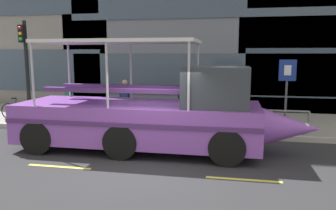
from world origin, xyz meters
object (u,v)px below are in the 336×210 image
at_px(duck_tour_boat, 155,115).
at_px(pedestrian_mid_right, 125,95).
at_px(traffic_light_pole, 26,60).
at_px(parking_sign, 287,83).
at_px(pedestrian_mid_left, 180,101).
at_px(pedestrian_near_stern, 69,98).
at_px(pedestrian_near_bow, 235,100).
at_px(leaned_bicycle, 19,111).

bearing_deg(duck_tour_boat, pedestrian_mid_right, 120.76).
distance_m(traffic_light_pole, parking_sign, 10.58).
relative_size(pedestrian_mid_left, pedestrian_near_stern, 1.05).
height_order(pedestrian_near_bow, pedestrian_mid_left, pedestrian_near_bow).
distance_m(parking_sign, leaned_bicycle, 10.99).
height_order(pedestrian_mid_left, pedestrian_near_stern, pedestrian_mid_left).
xyz_separation_m(duck_tour_boat, pedestrian_near_bow, (2.43, 3.58, 0.03)).
xyz_separation_m(pedestrian_near_bow, pedestrian_near_stern, (-7.04, -0.28, -0.06)).
distance_m(parking_sign, pedestrian_near_bow, 2.16).
height_order(pedestrian_mid_left, pedestrian_mid_right, pedestrian_mid_right).
bearing_deg(leaned_bicycle, pedestrian_near_stern, 16.40).
bearing_deg(parking_sign, leaned_bicycle, -179.77).
bearing_deg(parking_sign, pedestrian_near_bow, 155.36).
xyz_separation_m(traffic_light_pole, duck_tour_boat, (6.30, -2.86, -1.60)).
height_order(traffic_light_pole, pedestrian_mid_left, traffic_light_pole).
height_order(duck_tour_boat, pedestrian_mid_right, duck_tour_boat).
distance_m(pedestrian_near_bow, pedestrian_near_stern, 7.05).
relative_size(pedestrian_near_bow, pedestrian_near_stern, 1.06).
bearing_deg(pedestrian_near_bow, pedestrian_near_stern, -177.73).
bearing_deg(traffic_light_pole, pedestrian_near_stern, 14.66).
bearing_deg(pedestrian_mid_left, duck_tour_boat, -95.36).
xyz_separation_m(parking_sign, pedestrian_mid_left, (-3.96, 0.36, -0.82)).
xyz_separation_m(parking_sign, pedestrian_near_bow, (-1.82, 0.84, -0.80)).
height_order(pedestrian_mid_right, pedestrian_near_stern, pedestrian_mid_right).
relative_size(leaned_bicycle, pedestrian_mid_left, 1.11).
relative_size(traffic_light_pole, pedestrian_mid_right, 2.44).
bearing_deg(pedestrian_near_bow, pedestrian_mid_right, 178.05).
bearing_deg(pedestrian_mid_right, duck_tour_boat, -59.24).
xyz_separation_m(traffic_light_pole, pedestrian_mid_left, (6.59, 0.24, -1.58)).
bearing_deg(leaned_bicycle, pedestrian_mid_right, 13.21).
height_order(parking_sign, pedestrian_near_stern, parking_sign).
xyz_separation_m(pedestrian_mid_right, pedestrian_near_stern, (-2.39, -0.44, -0.13)).
relative_size(pedestrian_near_bow, pedestrian_mid_right, 0.93).
height_order(duck_tour_boat, pedestrian_near_stern, duck_tour_boat).
bearing_deg(duck_tour_boat, parking_sign, 32.87).
bearing_deg(pedestrian_mid_left, pedestrian_mid_right, 165.83).
xyz_separation_m(traffic_light_pole, parking_sign, (10.55, -0.11, -0.76)).
relative_size(traffic_light_pole, parking_sign, 1.61).
bearing_deg(pedestrian_near_bow, traffic_light_pole, -175.28).
bearing_deg(duck_tour_boat, leaned_bicycle, 157.88).
bearing_deg(duck_tour_boat, pedestrian_near_bow, 55.84).
distance_m(parking_sign, pedestrian_near_stern, 8.92).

